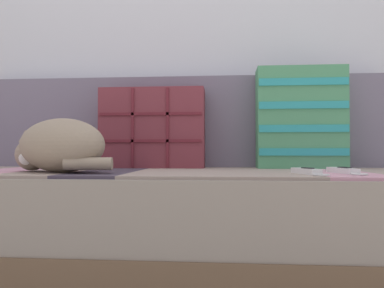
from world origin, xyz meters
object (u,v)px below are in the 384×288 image
object	(u,v)px
couch	(168,222)
throw_pillow_quilted	(153,128)
sleeping_cat	(58,147)
throw_pillow_striped	(300,118)
game_remote_far	(344,171)
game_remote_near	(307,171)

from	to	relation	value
couch	throw_pillow_quilted	size ratio (longest dim) A/B	4.27
throw_pillow_quilted	sleeping_cat	bearing A→B (deg)	-124.66
throw_pillow_striped	game_remote_far	world-z (taller)	throw_pillow_striped
couch	game_remote_near	bearing A→B (deg)	-25.19
sleeping_cat	game_remote_near	bearing A→B (deg)	-2.61
couch	sleeping_cat	distance (m)	0.50
sleeping_cat	game_remote_near	distance (m)	0.85
game_remote_near	game_remote_far	size ratio (longest dim) A/B	0.95
couch	sleeping_cat	size ratio (longest dim) A/B	4.89
throw_pillow_striped	sleeping_cat	xyz separation A→B (m)	(-0.91, -0.38, -0.13)
sleeping_cat	game_remote_far	size ratio (longest dim) A/B	1.97
sleeping_cat	game_remote_near	world-z (taller)	sleeping_cat
throw_pillow_striped	game_remote_far	xyz separation A→B (m)	(0.07, -0.37, -0.21)
sleeping_cat	throw_pillow_striped	bearing A→B (deg)	22.76
throw_pillow_striped	sleeping_cat	size ratio (longest dim) A/B	1.08
sleeping_cat	couch	bearing A→B (deg)	27.52
throw_pillow_striped	game_remote_near	xyz separation A→B (m)	(-0.06, -0.42, -0.21)
game_remote_near	game_remote_far	world-z (taller)	same
couch	sleeping_cat	xyz separation A→B (m)	(-0.36, -0.19, 0.29)
couch	throw_pillow_quilted	xyz separation A→B (m)	(-0.10, 0.19, 0.38)
throw_pillow_quilted	game_remote_near	bearing A→B (deg)	-35.90
throw_pillow_striped	sleeping_cat	distance (m)	0.99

